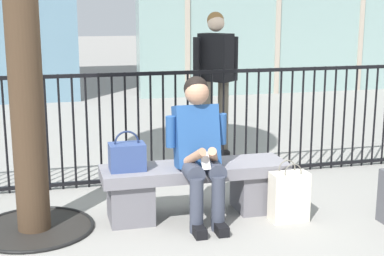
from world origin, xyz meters
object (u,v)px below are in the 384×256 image
(handbag_on_bench, at_px, (127,156))
(shopping_bag, at_px, (289,196))
(stone_bench, at_px, (195,185))
(bystander_at_railing, at_px, (216,73))
(seated_person_with_phone, at_px, (199,146))

(handbag_on_bench, distance_m, shopping_bag, 1.39)
(stone_bench, bearing_deg, handbag_on_bench, -179.01)
(handbag_on_bench, xyz_separation_m, bystander_at_railing, (1.34, 1.93, 0.43))
(stone_bench, xyz_separation_m, handbag_on_bench, (-0.58, -0.01, 0.30))
(seated_person_with_phone, bearing_deg, shopping_bag, -15.39)
(bystander_at_railing, bearing_deg, shopping_bag, -90.88)
(handbag_on_bench, distance_m, bystander_at_railing, 2.39)
(stone_bench, height_order, bystander_at_railing, bystander_at_railing)
(seated_person_with_phone, height_order, handbag_on_bench, seated_person_with_phone)
(handbag_on_bench, relative_size, shopping_bag, 0.65)
(seated_person_with_phone, bearing_deg, bystander_at_railing, 69.57)
(bystander_at_railing, bearing_deg, stone_bench, -111.72)
(seated_person_with_phone, distance_m, handbag_on_bench, 0.60)
(stone_bench, bearing_deg, seated_person_with_phone, -89.19)
(seated_person_with_phone, height_order, shopping_bag, seated_person_with_phone)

